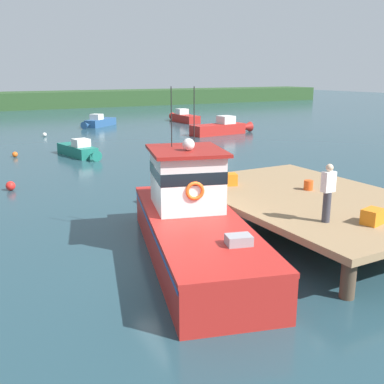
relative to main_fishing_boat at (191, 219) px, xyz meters
The scene contains 14 objects.
ground_plane 1.10m from the main_fishing_boat, 146.67° to the right, with size 200.00×200.00×0.00m, color #23424C.
dock 4.45m from the main_fishing_boat, ahead, with size 6.00×9.00×1.20m.
main_fishing_boat is the anchor object (origin of this frame).
crate_stack_near_edge 3.71m from the main_fishing_boat, 39.45° to the left, with size 0.60×0.44×0.43m, color orange.
crate_single_far 5.05m from the main_fishing_boat, 40.12° to the right, with size 0.60×0.44×0.42m, color orange.
bait_bucket 4.97m from the main_fishing_boat, ahead, with size 0.32×0.32×0.34m, color #E04C19.
deckhand_by_the_boat 3.95m from the main_fishing_boat, 41.18° to the right, with size 0.36×0.22×1.63m.
moored_boat_far_right 37.34m from the main_fishing_boat, 62.36° to the left, with size 1.42×5.44×1.38m.
moored_boat_mid_harbor 34.11m from the main_fishing_boat, 76.79° to the left, with size 4.43×3.91×1.26m.
moored_boat_outer_mooring 27.04m from the main_fishing_boat, 55.41° to the left, with size 6.25×2.00×1.57m.
moored_boat_near_channel 17.61m from the main_fishing_boat, 85.13° to the left, with size 1.79×4.63×1.16m.
mooring_buoy_outer 11.03m from the main_fishing_boat, 109.41° to the left, with size 0.42×0.42×0.42m, color red.
mooring_buoy_spare_mooring 28.20m from the main_fishing_boat, 87.00° to the left, with size 0.34×0.34×0.34m, color silver.
mooring_buoy_inshore 19.36m from the main_fishing_boat, 96.48° to the left, with size 0.34×0.34×0.34m, color #EA5B19.
Camera 1 is at (-5.78, -10.90, 5.18)m, focal length 42.50 mm.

